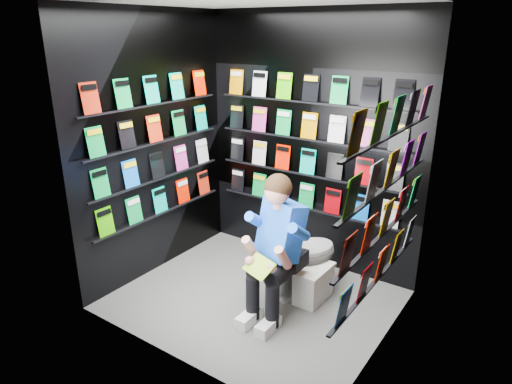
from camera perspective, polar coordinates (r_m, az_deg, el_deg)
The scene contains 14 objects.
floor at distance 4.40m, azimuth -0.26°, elevation -13.28°, with size 2.40×2.40×0.00m, color #5A5A57.
ceiling at distance 3.70m, azimuth -0.33°, elevation 22.85°, with size 2.40×2.40×0.00m, color white.
wall_back at distance 4.68m, azimuth 6.76°, elevation 6.01°, with size 2.40×0.04×2.60m, color black.
wall_front at distance 3.13m, azimuth -10.82°, elevation -1.20°, with size 2.40×0.04×2.60m, color black.
wall_left at distance 4.62m, azimuth -12.66°, elevation 5.49°, with size 0.04×2.00×2.60m, color black.
wall_right at distance 3.35m, azimuth 16.81°, elevation -0.30°, with size 0.04×2.00×2.60m, color black.
comics_back at distance 4.65m, azimuth 6.59°, elevation 6.00°, with size 2.10×0.06×1.37m, color red, non-canonical shape.
comics_left at distance 4.60m, azimuth -12.40°, elevation 5.50°, with size 0.06×1.70×1.37m, color red, non-canonical shape.
comics_right at distance 3.36m, azimuth 16.33°, elevation -0.12°, with size 0.06×1.70×1.37m, color red, non-canonical shape.
toilet at distance 4.40m, azimuth 5.78°, elevation -7.87°, with size 0.42×0.75×0.73m, color white.
longbox at distance 4.36m, azimuth 7.21°, elevation -11.45°, with size 0.22×0.40×0.30m, color silver.
longbox_lid at distance 4.28m, azimuth 7.30°, elevation -9.55°, with size 0.24×0.42×0.03m, color silver.
reader at distance 3.93m, azimuth 3.27°, elevation -4.82°, with size 0.52×0.76×1.40m, color blue, non-canonical shape.
held_comic at distance 3.75m, azimuth 0.38°, elevation -9.29°, with size 0.27×0.01×0.19m, color green.
Camera 1 is at (2.11, -3.03, 2.40)m, focal length 32.00 mm.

